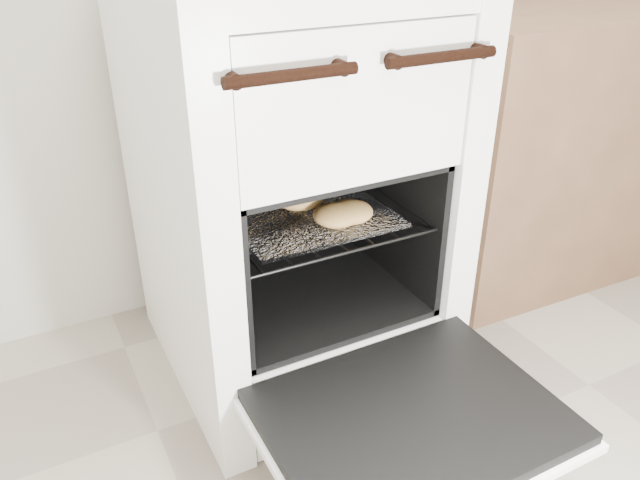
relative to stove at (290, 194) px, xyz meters
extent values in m
cube|color=white|center=(0.00, 0.01, 0.01)|extent=(0.62, 0.66, 0.95)
cylinder|color=black|center=(-0.14, -0.33, 0.36)|extent=(0.23, 0.02, 0.02)
cylinder|color=black|center=(0.14, -0.33, 0.36)|extent=(0.23, 0.02, 0.02)
cube|color=black|center=(0.00, -0.52, -0.25)|extent=(0.54, 0.41, 0.02)
cube|color=white|center=(0.00, -0.52, -0.27)|extent=(0.56, 0.43, 0.02)
cylinder|color=black|center=(-0.22, -0.07, -0.02)|extent=(0.01, 0.43, 0.01)
cylinder|color=black|center=(0.22, -0.07, -0.02)|extent=(0.01, 0.43, 0.01)
cylinder|color=black|center=(0.00, -0.27, -0.02)|extent=(0.44, 0.01, 0.01)
cylinder|color=black|center=(0.00, 0.14, -0.02)|extent=(0.44, 0.01, 0.01)
cylinder|color=black|center=(-0.19, -0.07, -0.02)|extent=(0.01, 0.41, 0.01)
cylinder|color=black|center=(-0.12, -0.07, -0.02)|extent=(0.01, 0.41, 0.01)
cylinder|color=black|center=(-0.06, -0.07, -0.02)|extent=(0.01, 0.41, 0.01)
cylinder|color=black|center=(0.00, -0.07, -0.02)|extent=(0.01, 0.41, 0.01)
cylinder|color=black|center=(0.06, -0.07, -0.02)|extent=(0.01, 0.41, 0.01)
cylinder|color=black|center=(0.12, -0.07, -0.02)|extent=(0.01, 0.41, 0.01)
cylinder|color=black|center=(0.19, -0.07, -0.02)|extent=(0.01, 0.41, 0.01)
cube|color=white|center=(0.00, -0.09, -0.01)|extent=(0.35, 0.31, 0.01)
ellipsoid|color=#DBA957|center=(0.03, -0.17, 0.01)|extent=(0.12, 0.12, 0.04)
ellipsoid|color=#DBA957|center=(0.00, -0.05, 0.01)|extent=(0.14, 0.14, 0.05)
ellipsoid|color=#DBA957|center=(0.02, 0.02, 0.01)|extent=(0.13, 0.13, 0.04)
ellipsoid|color=#DBA957|center=(0.07, -0.17, 0.01)|extent=(0.12, 0.12, 0.04)
cube|color=brown|center=(0.90, 0.11, -0.06)|extent=(0.82, 0.56, 0.81)
camera|label=1|loc=(-0.56, -1.22, 0.59)|focal=35.00mm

